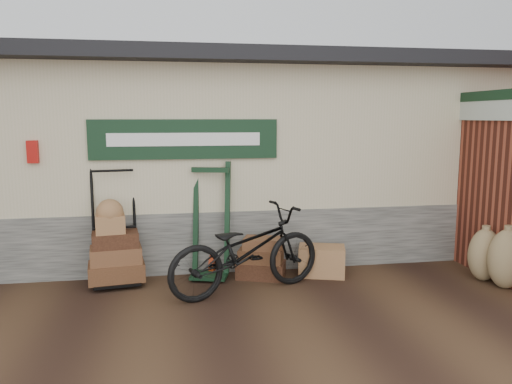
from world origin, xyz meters
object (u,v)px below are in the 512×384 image
Objects in this scene: bicycle at (246,246)px; wicker_hamper at (322,261)px; porter_trolley at (114,219)px; suitcase_stack at (261,257)px; green_barrow at (211,220)px.

wicker_hamper is at bearing -85.49° from bicycle.
bicycle is (1.71, -0.75, -0.26)m from porter_trolley.
porter_trolley is at bearing 174.74° from suitcase_stack.
bicycle is at bearing -156.08° from wicker_hamper.
suitcase_stack is 0.31× the size of bicycle.
green_barrow is 1.69m from wicker_hamper.
porter_trolley is 1.08× the size of green_barrow.
porter_trolley is 0.82× the size of bicycle.
porter_trolley is 2.97m from wicker_hamper.
wicker_hamper is (1.57, -0.23, -0.60)m from green_barrow.
porter_trolley reaches higher than suitcase_stack.
porter_trolley is 2.66× the size of suitcase_stack.
wicker_hamper is (0.88, -0.04, -0.08)m from suitcase_stack.
wicker_hamper is at bearing 8.12° from green_barrow.
suitcase_stack is 0.71m from bicycle.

